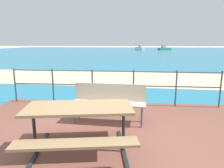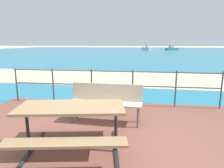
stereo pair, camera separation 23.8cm
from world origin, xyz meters
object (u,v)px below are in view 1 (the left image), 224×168
object	(u,v)px
picnic_table	(79,118)
boat_mid	(140,48)
boat_far	(165,48)
park_bench	(109,99)

from	to	relation	value
picnic_table	boat_mid	distance (m)	51.49
boat_far	park_bench	bearing A→B (deg)	-125.22
park_bench	boat_far	xyz separation A→B (m)	(9.13, 51.43, -0.15)
picnic_table	park_bench	bearing A→B (deg)	67.54
picnic_table	park_bench	size ratio (longest dim) A/B	1.14
boat_mid	picnic_table	bearing A→B (deg)	158.48
park_bench	boat_mid	xyz separation A→B (m)	(2.45, 50.03, -0.13)
picnic_table	boat_mid	world-z (taller)	boat_mid
boat_far	boat_mid	bearing A→B (deg)	166.70
picnic_table	boat_mid	size ratio (longest dim) A/B	0.34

